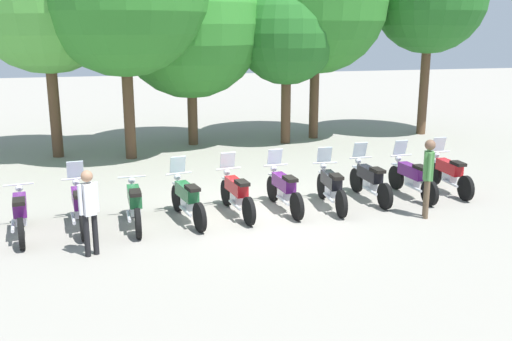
# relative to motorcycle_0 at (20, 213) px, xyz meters

# --- Properties ---
(ground_plane) EXTENTS (80.00, 80.00, 0.00)m
(ground_plane) POSITION_rel_motorcycle_0_xyz_m (5.26, 0.28, -0.50)
(ground_plane) COLOR gray
(motorcycle_0) EXTENTS (0.62, 2.18, 0.99)m
(motorcycle_0) POSITION_rel_motorcycle_0_xyz_m (0.00, 0.00, 0.00)
(motorcycle_0) COLOR black
(motorcycle_0) RESTS_ON ground_plane
(motorcycle_1) EXTENTS (0.62, 2.19, 1.37)m
(motorcycle_1) POSITION_rel_motorcycle_0_xyz_m (1.17, 0.22, 0.01)
(motorcycle_1) COLOR black
(motorcycle_1) RESTS_ON ground_plane
(motorcycle_2) EXTENTS (0.62, 2.19, 0.99)m
(motorcycle_2) POSITION_rel_motorcycle_0_xyz_m (2.34, 0.06, 0.00)
(motorcycle_2) COLOR black
(motorcycle_2) RESTS_ON ground_plane
(motorcycle_3) EXTENTS (0.68, 2.17, 1.37)m
(motorcycle_3) POSITION_rel_motorcycle_0_xyz_m (3.50, 0.14, 0.01)
(motorcycle_3) COLOR black
(motorcycle_3) RESTS_ON ground_plane
(motorcycle_4) EXTENTS (0.62, 2.18, 1.37)m
(motorcycle_4) POSITION_rel_motorcycle_0_xyz_m (4.67, 0.30, 0.01)
(motorcycle_4) COLOR black
(motorcycle_4) RESTS_ON ground_plane
(motorcycle_5) EXTENTS (0.62, 2.19, 1.37)m
(motorcycle_5) POSITION_rel_motorcycle_0_xyz_m (5.84, 0.37, 0.01)
(motorcycle_5) COLOR black
(motorcycle_5) RESTS_ON ground_plane
(motorcycle_6) EXTENTS (0.62, 2.19, 1.37)m
(motorcycle_6) POSITION_rel_motorcycle_0_xyz_m (7.01, 0.30, 0.01)
(motorcycle_6) COLOR black
(motorcycle_6) RESTS_ON ground_plane
(motorcycle_7) EXTENTS (0.62, 2.19, 1.37)m
(motorcycle_7) POSITION_rel_motorcycle_0_xyz_m (8.17, 0.63, 0.01)
(motorcycle_7) COLOR black
(motorcycle_7) RESTS_ON ground_plane
(motorcycle_8) EXTENTS (0.62, 2.19, 1.37)m
(motorcycle_8) POSITION_rel_motorcycle_0_xyz_m (9.34, 0.62, 0.01)
(motorcycle_8) COLOR black
(motorcycle_8) RESTS_ON ground_plane
(motorcycle_9) EXTENTS (0.62, 2.19, 1.37)m
(motorcycle_9) POSITION_rel_motorcycle_0_xyz_m (10.51, 0.77, 0.01)
(motorcycle_9) COLOR black
(motorcycle_9) RESTS_ON ground_plane
(person_0) EXTENTS (0.31, 0.40, 1.82)m
(person_0) POSITION_rel_motorcycle_0_xyz_m (8.83, -0.99, 0.58)
(person_0) COLOR brown
(person_0) RESTS_ON ground_plane
(person_1) EXTENTS (0.40, 0.29, 1.68)m
(person_1) POSITION_rel_motorcycle_0_xyz_m (1.45, -1.47, 0.48)
(person_1) COLOR black
(person_1) RESTS_ON ground_plane
(tree_3) EXTENTS (5.24, 5.24, 6.96)m
(tree_3) POSITION_rel_motorcycle_0_xyz_m (4.84, 8.69, 3.83)
(tree_3) COLOR brown
(tree_3) RESTS_ON ground_plane
(tree_4) EXTENTS (3.71, 3.71, 5.89)m
(tree_4) POSITION_rel_motorcycle_0_xyz_m (8.24, 8.12, 3.51)
(tree_4) COLOR brown
(tree_4) RESTS_ON ground_plane
(tree_5) EXTENTS (5.29, 5.29, 7.78)m
(tree_5) POSITION_rel_motorcycle_0_xyz_m (9.59, 8.81, 4.62)
(tree_5) COLOR brown
(tree_5) RESTS_ON ground_plane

